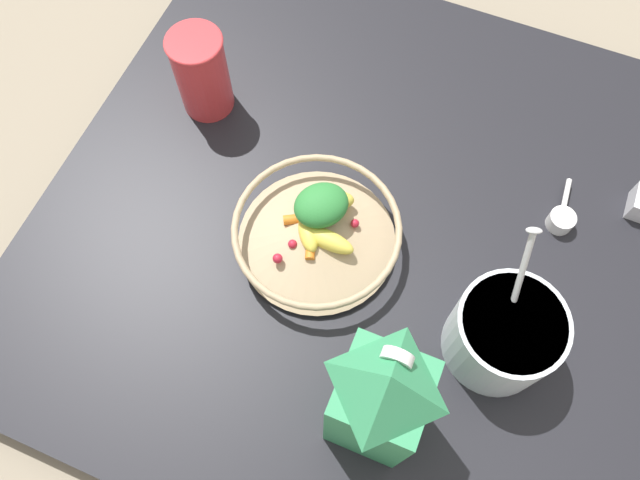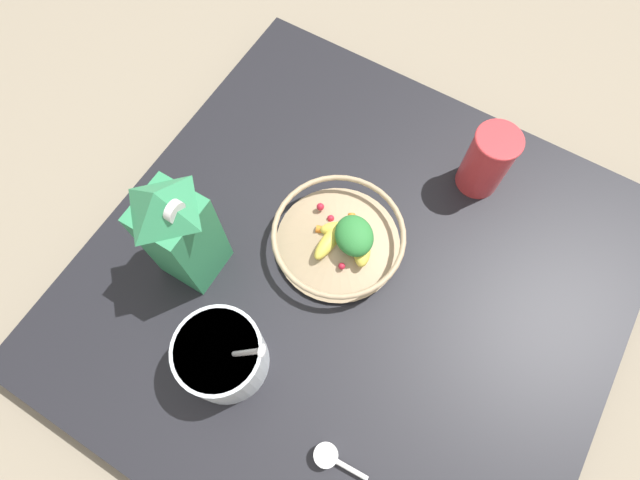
{
  "view_description": "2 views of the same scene",
  "coord_description": "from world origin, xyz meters",
  "px_view_note": "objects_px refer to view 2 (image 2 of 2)",
  "views": [
    {
      "loc": [
        -0.1,
        0.4,
        0.89
      ],
      "look_at": [
        0.03,
        0.09,
        0.14
      ],
      "focal_mm": 35.0,
      "sensor_mm": 36.0,
      "label": 1
    },
    {
      "loc": [
        -0.27,
        -0.09,
        0.91
      ],
      "look_at": [
        0.01,
        0.07,
        0.13
      ],
      "focal_mm": 28.0,
      "sensor_mm": 36.0,
      "label": 2
    }
  ],
  "objects_px": {
    "fruit_bowl": "(339,238)",
    "milk_carton": "(179,232)",
    "yogurt_tub": "(222,355)",
    "drinking_cup": "(488,160)"
  },
  "relations": [
    {
      "from": "fruit_bowl",
      "to": "milk_carton",
      "type": "relative_size",
      "value": 0.91
    },
    {
      "from": "drinking_cup",
      "to": "fruit_bowl",
      "type": "bearing_deg",
      "value": 147.75
    },
    {
      "from": "milk_carton",
      "to": "yogurt_tub",
      "type": "bearing_deg",
      "value": -128.17
    },
    {
      "from": "milk_carton",
      "to": "yogurt_tub",
      "type": "height_order",
      "value": "milk_carton"
    },
    {
      "from": "fruit_bowl",
      "to": "drinking_cup",
      "type": "distance_m",
      "value": 0.31
    },
    {
      "from": "fruit_bowl",
      "to": "drinking_cup",
      "type": "height_order",
      "value": "drinking_cup"
    },
    {
      "from": "yogurt_tub",
      "to": "drinking_cup",
      "type": "bearing_deg",
      "value": -21.86
    },
    {
      "from": "yogurt_tub",
      "to": "drinking_cup",
      "type": "relative_size",
      "value": 1.44
    },
    {
      "from": "fruit_bowl",
      "to": "yogurt_tub",
      "type": "xyz_separation_m",
      "value": [
        -0.28,
        0.05,
        0.03
      ]
    },
    {
      "from": "yogurt_tub",
      "to": "drinking_cup",
      "type": "height_order",
      "value": "yogurt_tub"
    }
  ]
}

